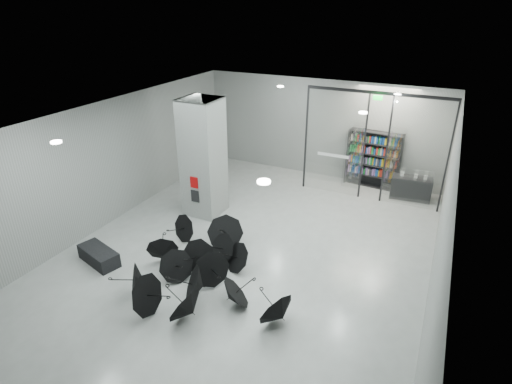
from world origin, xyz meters
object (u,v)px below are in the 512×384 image
at_px(column, 203,158).
at_px(bench, 99,256).
at_px(shop_counter, 411,188).
at_px(bookshelf, 373,159).
at_px(umbrella_cluster, 200,271).

height_order(column, bench, column).
bearing_deg(shop_counter, bench, -136.96).
bearing_deg(shop_counter, bookshelf, 155.26).
bearing_deg(shop_counter, column, -151.37).
relative_size(bench, bookshelf, 0.60).
distance_m(column, umbrella_cluster, 4.35).
xyz_separation_m(shop_counter, umbrella_cluster, (-4.38, -7.64, -0.12)).
xyz_separation_m(column, shop_counter, (6.38, 4.17, -1.57)).
bearing_deg(umbrella_cluster, bench, -170.55).
xyz_separation_m(bench, bookshelf, (5.87, 8.74, 0.90)).
bearing_deg(column, bookshelf, 44.73).
height_order(column, shop_counter, column).
distance_m(column, bookshelf, 6.81).
bearing_deg(column, shop_counter, 33.16).
bearing_deg(bookshelf, shop_counter, -14.21).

